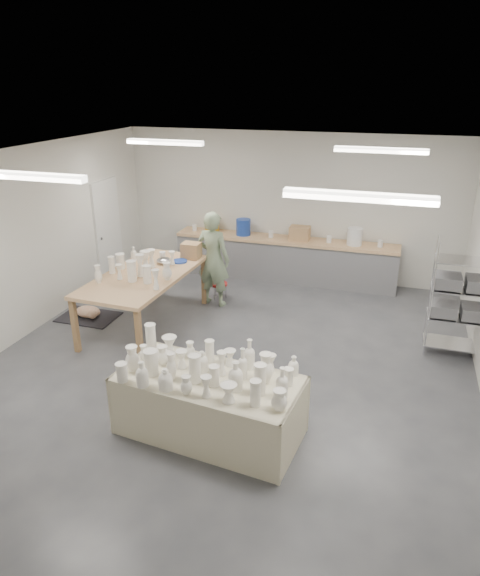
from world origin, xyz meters
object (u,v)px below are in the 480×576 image
(work_table, at_px, (148,273))
(red_stool, at_px, (219,285))
(potter, at_px, (213,259))
(drying_table, at_px, (209,402))

(work_table, height_order, red_stool, work_table)
(work_table, height_order, potter, potter)
(red_stool, bearing_deg, potter, -90.00)
(red_stool, bearing_deg, work_table, -118.11)
(drying_table, distance_m, red_stool, 4.08)
(work_table, relative_size, red_stool, 6.29)
(drying_table, height_order, red_stool, drying_table)
(potter, xyz_separation_m, red_stool, (0.00, 0.27, -0.61))
(work_table, distance_m, potter, 1.36)
(drying_table, xyz_separation_m, work_table, (-2.02, 2.47, 0.51))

